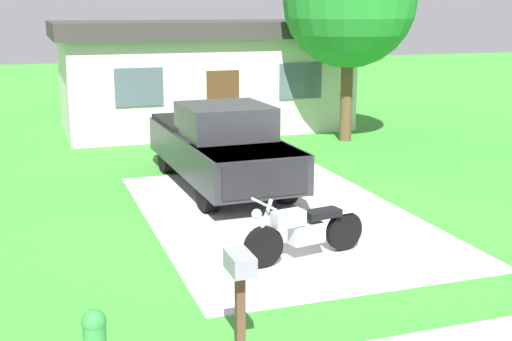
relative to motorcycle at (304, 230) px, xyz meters
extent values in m
plane|color=green|center=(0.44, 2.29, -0.47)|extent=(80.00, 80.00, 0.00)
cube|color=#BCBCBC|center=(0.44, 2.29, -0.47)|extent=(4.96, 7.79, 0.01)
cylinder|color=black|center=(-0.74, -0.15, -0.14)|extent=(0.67, 0.25, 0.66)
cylinder|color=black|center=(0.78, 0.15, -0.14)|extent=(0.67, 0.25, 0.66)
cube|color=silver|center=(0.04, 0.01, -0.05)|extent=(0.60, 0.36, 0.32)
cube|color=#B7BABF|center=(-0.30, -0.06, 0.25)|extent=(0.56, 0.36, 0.24)
cube|color=black|center=(0.34, 0.07, 0.23)|extent=(0.64, 0.39, 0.12)
cube|color=#B7BABF|center=(0.78, 0.15, 0.23)|extent=(0.51, 0.29, 0.08)
cylinder|color=silver|center=(-0.74, -0.15, 0.23)|extent=(0.34, 0.12, 0.77)
cylinder|color=silver|center=(-0.74, -0.15, 0.55)|extent=(0.17, 0.69, 0.04)
sphere|color=silver|center=(-0.86, -0.17, 0.41)|extent=(0.16, 0.16, 0.16)
cylinder|color=black|center=(0.85, 3.06, -0.05)|extent=(0.32, 0.85, 0.84)
cylinder|color=black|center=(-0.79, 3.01, -0.05)|extent=(0.32, 0.85, 0.84)
cylinder|color=black|center=(0.75, 6.56, -0.05)|extent=(0.32, 0.85, 0.84)
cylinder|color=black|center=(-0.89, 6.51, -0.05)|extent=(0.32, 0.85, 0.84)
cube|color=#28282D|center=(-0.02, 4.83, 0.33)|extent=(2.16, 5.66, 0.80)
cube|color=#28282D|center=(0.03, 2.98, 0.63)|extent=(1.95, 1.95, 0.20)
cube|color=#28282D|center=(-0.01, 4.43, 1.08)|extent=(1.85, 1.95, 0.70)
cube|color=#3F4C56|center=(0.02, 3.63, 0.98)|extent=(1.70, 0.21, 0.60)
cube|color=black|center=(-0.06, 6.38, 0.58)|extent=(1.97, 2.45, 0.50)
cube|color=black|center=(0.06, 2.06, 0.33)|extent=(1.70, 0.15, 0.64)
sphere|color=#2D8C38|center=(-3.54, -2.77, 0.27)|extent=(0.26, 0.26, 0.26)
cylinder|color=silver|center=(-3.54, -2.63, -0.02)|extent=(0.10, 0.12, 0.10)
cube|color=#4C3823|center=(-1.91, -2.67, 0.08)|extent=(0.10, 0.10, 1.10)
cube|color=gray|center=(-1.91, -2.67, 0.68)|extent=(0.26, 0.48, 0.22)
cylinder|color=brown|center=(5.05, 8.81, 0.91)|extent=(0.36, 0.36, 2.77)
sphere|color=#24852C|center=(5.05, 8.81, 3.66)|extent=(3.89, 3.89, 3.89)
cube|color=beige|center=(1.59, 12.67, 1.03)|extent=(9.00, 5.00, 3.00)
cube|color=#383333|center=(1.59, 12.67, 2.78)|extent=(9.60, 5.60, 0.50)
cube|color=#4C2D19|center=(1.59, 10.14, 0.58)|extent=(1.00, 0.08, 2.10)
cube|color=#4C5966|center=(-0.93, 10.14, 1.23)|extent=(1.40, 0.06, 1.10)
cube|color=#4C5966|center=(4.11, 10.14, 1.23)|extent=(1.40, 0.06, 1.10)
camera|label=1|loc=(-4.03, -9.43, 3.44)|focal=47.48mm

